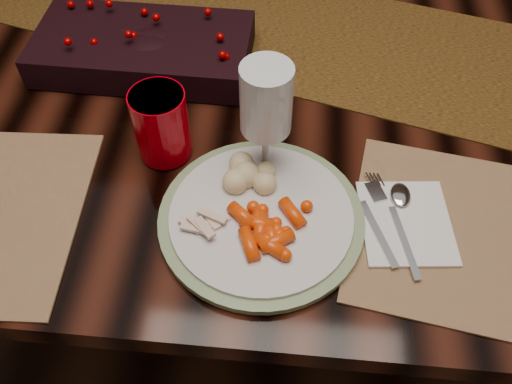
# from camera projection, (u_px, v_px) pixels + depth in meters

# --- Properties ---
(floor) EXTENTS (5.00, 5.00, 0.00)m
(floor) POSITION_uv_depth(u_px,v_px,m) (275.00, 283.00, 1.57)
(floor) COLOR black
(floor) RESTS_ON ground
(dining_table) EXTENTS (1.80, 1.00, 0.75)m
(dining_table) POSITION_uv_depth(u_px,v_px,m) (279.00, 207.00, 1.27)
(dining_table) COLOR black
(dining_table) RESTS_ON floor
(table_runner) EXTENTS (1.75, 0.79, 0.00)m
(table_runner) POSITION_uv_depth(u_px,v_px,m) (266.00, 26.00, 1.08)
(table_runner) COLOR #3C2810
(table_runner) RESTS_ON dining_table
(centerpiece) EXTENTS (0.39, 0.21, 0.08)m
(centerpiece) POSITION_uv_depth(u_px,v_px,m) (143.00, 44.00, 0.98)
(centerpiece) COLOR black
(centerpiece) RESTS_ON table_runner
(placemat_main) EXTENTS (0.46, 0.37, 0.00)m
(placemat_main) POSITION_uv_depth(u_px,v_px,m) (498.00, 241.00, 0.77)
(placemat_main) COLOR brown
(placemat_main) RESTS_ON dining_table
(dinner_plate) EXTENTS (0.37, 0.37, 0.02)m
(dinner_plate) POSITION_uv_depth(u_px,v_px,m) (261.00, 217.00, 0.78)
(dinner_plate) COLOR silver
(dinner_plate) RESTS_ON placemat_main
(baby_carrots) EXTENTS (0.11, 0.10, 0.02)m
(baby_carrots) POSITION_uv_depth(u_px,v_px,m) (270.00, 225.00, 0.75)
(baby_carrots) COLOR #E13C07
(baby_carrots) RESTS_ON dinner_plate
(mashed_potatoes) EXTENTS (0.09, 0.08, 0.04)m
(mashed_potatoes) POSITION_uv_depth(u_px,v_px,m) (251.00, 170.00, 0.80)
(mashed_potatoes) COLOR beige
(mashed_potatoes) RESTS_ON dinner_plate
(turkey_shreds) EXTENTS (0.08, 0.07, 0.02)m
(turkey_shreds) POSITION_uv_depth(u_px,v_px,m) (206.00, 223.00, 0.76)
(turkey_shreds) COLOR #B8A9A4
(turkey_shreds) RESTS_ON dinner_plate
(napkin) EXTENTS (0.14, 0.16, 0.01)m
(napkin) POSITION_uv_depth(u_px,v_px,m) (406.00, 222.00, 0.78)
(napkin) COLOR white
(napkin) RESTS_ON placemat_main
(fork) EXTENTS (0.08, 0.15, 0.00)m
(fork) POSITION_uv_depth(u_px,v_px,m) (377.00, 222.00, 0.78)
(fork) COLOR silver
(fork) RESTS_ON napkin
(spoon) EXTENTS (0.06, 0.15, 0.00)m
(spoon) POSITION_uv_depth(u_px,v_px,m) (403.00, 227.00, 0.77)
(spoon) COLOR white
(spoon) RESTS_ON napkin
(red_cup) EXTENTS (0.09, 0.09, 0.12)m
(red_cup) POSITION_uv_depth(u_px,v_px,m) (161.00, 124.00, 0.83)
(red_cup) COLOR #9A000C
(red_cup) RESTS_ON placemat_main
(wine_glass) EXTENTS (0.08, 0.08, 0.20)m
(wine_glass) POSITION_uv_depth(u_px,v_px,m) (266.00, 125.00, 0.77)
(wine_glass) COLOR silver
(wine_glass) RESTS_ON dining_table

